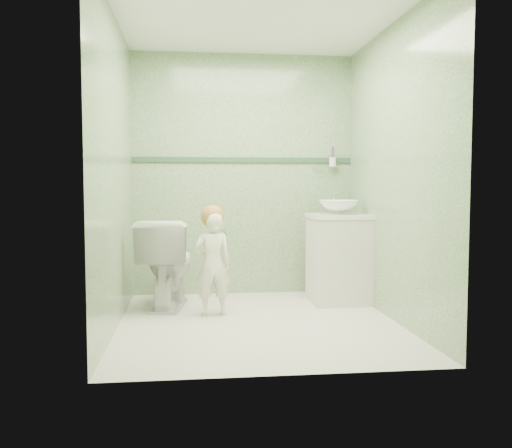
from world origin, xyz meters
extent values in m
plane|color=silver|center=(0.00, 0.00, 0.00)|extent=(2.50, 2.50, 0.00)
cube|color=#6A8F65|center=(0.00, 1.25, 1.20)|extent=(2.20, 0.04, 2.40)
cube|color=#6A8F65|center=(0.00, -1.25, 1.20)|extent=(2.20, 0.04, 2.40)
cube|color=#6A8F65|center=(-1.10, 0.00, 1.20)|extent=(0.04, 2.50, 2.40)
cube|color=#6A8F65|center=(1.10, 0.00, 1.20)|extent=(0.04, 2.50, 2.40)
plane|color=white|center=(0.00, 0.00, 2.40)|extent=(2.50, 2.50, 0.00)
cube|color=#2E4E38|center=(0.00, 1.24, 1.35)|extent=(2.20, 0.02, 0.05)
cube|color=silver|center=(0.84, 0.70, 0.40)|extent=(0.52, 0.50, 0.80)
cube|color=white|center=(0.84, 0.70, 0.81)|extent=(0.54, 0.52, 0.04)
imported|color=white|center=(0.84, 0.70, 0.89)|extent=(0.37, 0.37, 0.13)
cylinder|color=silver|center=(0.84, 0.90, 0.95)|extent=(0.03, 0.03, 0.18)
cylinder|color=silver|center=(0.84, 0.85, 1.03)|extent=(0.02, 0.12, 0.02)
cylinder|color=silver|center=(0.84, 1.20, 1.28)|extent=(0.26, 0.02, 0.02)
cylinder|color=silver|center=(0.90, 1.18, 1.33)|extent=(0.07, 0.07, 0.09)
cylinder|color=red|center=(0.91, 1.19, 1.40)|extent=(0.01, 0.01, 0.17)
cylinder|color=#7C4EA2|center=(0.90, 1.17, 1.40)|extent=(0.01, 0.01, 0.17)
cylinder|color=#3737C7|center=(0.89, 1.17, 1.40)|extent=(0.01, 0.01, 0.17)
imported|color=white|center=(-0.74, 0.67, 0.40)|extent=(0.55, 0.84, 0.80)
imported|color=silver|center=(-0.35, 0.30, 0.43)|extent=(0.34, 0.25, 0.87)
sphere|color=#A97035|center=(-0.35, 0.33, 0.83)|extent=(0.19, 0.19, 0.19)
cylinder|color=#148662|center=(-0.25, 0.18, 0.71)|extent=(0.06, 0.14, 0.06)
cube|color=white|center=(-0.32, 0.22, 0.75)|extent=(0.03, 0.03, 0.02)
camera|label=1|loc=(-0.53, -4.35, 1.09)|focal=39.20mm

